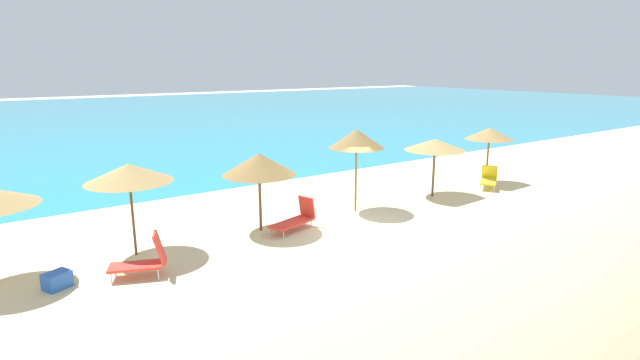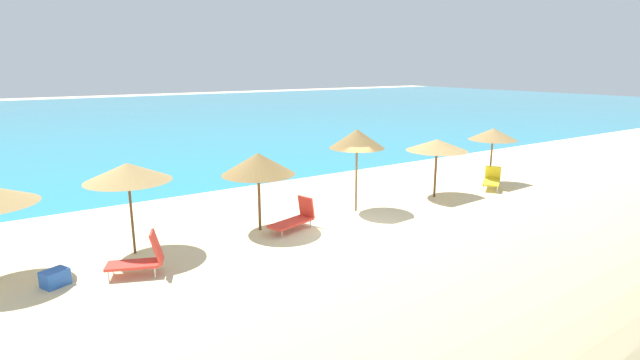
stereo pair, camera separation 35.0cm
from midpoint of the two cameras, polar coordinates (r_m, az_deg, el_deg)
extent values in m
plane|color=beige|center=(16.00, 3.68, -5.82)|extent=(160.00, 160.00, 0.00)
cube|color=teal|center=(53.83, -24.76, 6.55)|extent=(160.00, 67.25, 0.01)
ellipsoid|color=#C9B586|center=(9.94, 24.19, -10.67)|extent=(45.44, 8.63, 2.80)
cylinder|color=brown|center=(14.61, -21.67, -3.97)|extent=(0.07, 0.07, 2.27)
cone|color=#9E7F4C|center=(14.31, -22.09, 0.77)|extent=(2.35, 2.35, 0.51)
cylinder|color=brown|center=(15.77, -7.64, -2.40)|extent=(0.09, 0.09, 2.00)
cone|color=olive|center=(15.49, -7.78, 1.86)|extent=(2.33, 2.33, 0.69)
cylinder|color=brown|center=(17.70, 3.65, 0.26)|extent=(0.08, 0.08, 2.49)
cone|color=olive|center=(17.43, 3.71, 4.85)|extent=(1.98, 1.98, 0.67)
cylinder|color=brown|center=(20.17, 12.63, 0.96)|extent=(0.09, 0.09, 2.06)
cone|color=#9E7F4C|center=(19.97, 12.80, 4.05)|extent=(2.43, 2.43, 0.45)
cylinder|color=brown|center=(23.01, 18.56, 2.23)|extent=(0.08, 0.08, 2.17)
cone|color=olive|center=(22.83, 18.78, 5.15)|extent=(2.09, 2.09, 0.51)
cube|color=yellow|center=(22.26, 18.63, -0.16)|extent=(1.47, 1.28, 0.07)
cube|color=yellow|center=(22.81, 18.78, 0.92)|extent=(0.54, 0.66, 0.60)
cylinder|color=silver|center=(21.76, 17.78, -0.87)|extent=(0.04, 0.04, 0.28)
cylinder|color=silver|center=(21.74, 19.24, -1.00)|extent=(0.04, 0.04, 0.28)
cylinder|color=silver|center=(22.86, 17.99, -0.22)|extent=(0.04, 0.04, 0.28)
cylinder|color=silver|center=(22.84, 19.38, -0.34)|extent=(0.04, 0.04, 0.28)
cube|color=red|center=(15.79, -3.96, -5.02)|extent=(1.69, 1.03, 0.07)
cube|color=red|center=(16.21, -2.16, -3.16)|extent=(0.35, 0.64, 0.73)
cylinder|color=silver|center=(15.56, -6.36, -5.97)|extent=(0.04, 0.04, 0.24)
cylinder|color=silver|center=(15.21, -4.97, -6.39)|extent=(0.04, 0.04, 0.24)
cylinder|color=silver|center=(16.48, -3.02, -4.79)|extent=(0.04, 0.04, 0.24)
cylinder|color=silver|center=(16.15, -1.63, -5.16)|extent=(0.04, 0.04, 0.24)
cube|color=red|center=(13.35, -21.43, -9.34)|extent=(1.42, 1.04, 0.07)
cube|color=red|center=(13.11, -18.95, -7.57)|extent=(0.47, 0.65, 0.83)
cylinder|color=silver|center=(13.74, -23.51, -9.66)|extent=(0.04, 0.04, 0.28)
cylinder|color=silver|center=(13.28, -23.90, -10.49)|extent=(0.04, 0.04, 0.28)
cylinder|color=silver|center=(13.56, -18.89, -9.54)|extent=(0.04, 0.04, 0.28)
cylinder|color=silver|center=(13.10, -19.11, -10.39)|extent=(0.04, 0.04, 0.28)
cube|color=blue|center=(13.59, -29.02, -10.21)|extent=(0.70, 0.63, 0.41)
camera|label=1|loc=(0.18, -90.59, -0.14)|focal=27.40mm
camera|label=2|loc=(0.18, 89.41, 0.14)|focal=27.40mm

